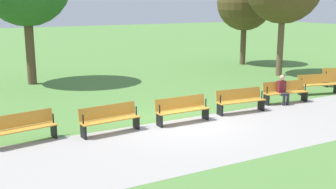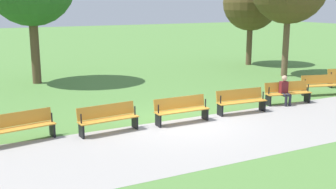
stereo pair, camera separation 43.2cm
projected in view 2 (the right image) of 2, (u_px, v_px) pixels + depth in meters
The scene contains 10 objects.
ground_plane at pixel (182, 123), 14.42m from camera, with size 120.00×120.00×0.00m, color #54843D.
path_paving at pixel (209, 137), 12.96m from camera, with size 40.82×4.32×0.01m, color #A39E99.
bench_2 at pixel (322, 84), 18.72m from camera, with size 2.02×0.94×0.89m.
bench_3 at pixel (287, 92), 17.10m from camera, with size 2.02×0.79×0.89m.
bench_4 at pixel (241, 100), 15.65m from camera, with size 2.00×0.63×0.89m.
bench_5 at pixel (181, 109), 14.38m from camera, with size 1.97×0.47×0.89m.
bench_6 at pixel (108, 118), 13.30m from camera, with size 2.00×0.63×0.89m.
bench_7 at pixel (21, 126), 12.41m from camera, with size 2.02×0.79×0.89m.
person_seated at pixel (285, 89), 16.86m from camera, with size 0.39×0.56×1.20m.
tree_2 at pixel (251, 3), 27.00m from camera, with size 3.63×3.63×5.88m.
Camera 2 is at (6.81, 12.09, 4.09)m, focal length 44.59 mm.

